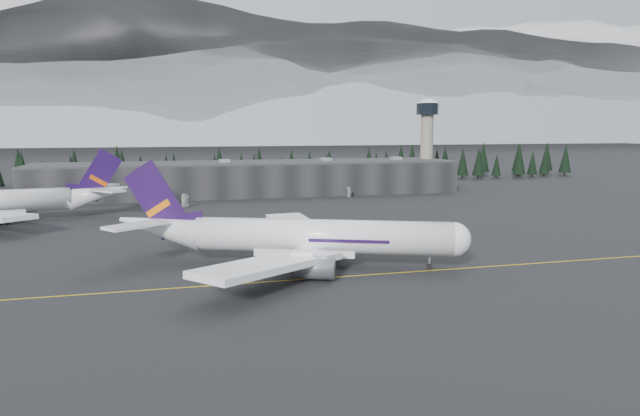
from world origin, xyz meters
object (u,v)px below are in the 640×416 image
object	(u,v)px
gse_vehicle_b	(349,196)
control_tower	(427,133)
terminal	(251,178)
jet_main	(291,236)
gse_vehicle_a	(185,206)

from	to	relation	value
gse_vehicle_b	control_tower	bearing A→B (deg)	102.55
terminal	jet_main	distance (m)	116.88
jet_main	gse_vehicle_b	bearing A→B (deg)	88.37
terminal	gse_vehicle_a	world-z (taller)	terminal
control_tower	terminal	bearing A→B (deg)	-177.71
control_tower	gse_vehicle_b	bearing A→B (deg)	-151.60
control_tower	jet_main	world-z (taller)	control_tower
jet_main	gse_vehicle_a	distance (m)	86.57
gse_vehicle_b	gse_vehicle_a	bearing A→B (deg)	-93.96
control_tower	jet_main	bearing A→B (deg)	-124.99
gse_vehicle_a	gse_vehicle_b	world-z (taller)	gse_vehicle_b
terminal	control_tower	xyz separation A→B (m)	(75.00, 3.00, 17.11)
gse_vehicle_a	gse_vehicle_b	xyz separation A→B (m)	(59.72, 12.58, 0.03)
control_tower	jet_main	distance (m)	147.03
terminal	gse_vehicle_b	distance (m)	39.31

